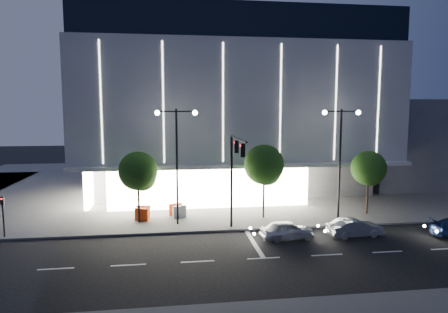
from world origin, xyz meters
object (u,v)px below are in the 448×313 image
Objects in this scene: barrier_d at (180,212)px; tree_mid at (264,167)px; car_lead at (287,230)px; street_lamp_east at (340,147)px; street_lamp_west at (177,149)px; traffic_mast at (235,165)px; tree_left at (138,173)px; barrier_b at (144,211)px; barrier_a at (142,215)px; ped_signal_far at (3,212)px; car_second at (355,228)px; barrier_c at (176,209)px; tree_right at (369,170)px.

tree_mid is at bearing -21.20° from barrier_d.
car_lead is at bearing -85.45° from tree_mid.
street_lamp_east is 6.27m from tree_mid.
street_lamp_west reaches higher than barrier_d.
barrier_d is at bearing 130.59° from traffic_mast.
tree_left is 3.62m from barrier_b.
tree_mid is 10.52m from barrier_a.
ped_signal_far is 0.52× the size of tree_left.
traffic_mast is 9.57m from car_second.
barrier_b is (-10.17, 6.51, 0.00)m from car_lead.
street_lamp_east reaches higher than barrier_c.
street_lamp_west is 5.91m from barrier_c.
tree_mid is at bearing 50.58° from traffic_mast.
street_lamp_east is 8.18× the size of barrier_d.
barrier_a is (-6.82, 3.97, -4.38)m from traffic_mast.
street_lamp_west is at bearing 64.81° from car_second.
tree_left is 3.40m from barrier_a.
street_lamp_east is 2.31× the size of car_second.
ped_signal_far is (-12.00, -1.50, -4.07)m from street_lamp_west.
car_lead is at bearing -54.45° from barrier_d.
traffic_mast reaches higher than car_second.
street_lamp_east is at bearing -33.33° from barrier_c.
car_lead is at bearing -7.99° from ped_signal_far.
street_lamp_east reaches higher than car_lead.
tree_right is 19.07m from barrier_b.
street_lamp_west reaches higher than traffic_mast.
street_lamp_west is 8.18× the size of barrier_d.
tree_mid is 8.20m from barrier_c.
street_lamp_east is 2.38× the size of car_lead.
ped_signal_far reaches higher than car_lead.
tree_left is 5.20× the size of barrier_c.
tree_left is at bearing 152.16° from traffic_mast.
street_lamp_west is 8.18× the size of barrier_b.
traffic_mast is 7.95m from tree_left.
car_second is 16.45m from barrier_b.
tree_right reaches higher than barrier_a.
traffic_mast is at bearing -7.58° from barrier_a.
tree_mid is (7.03, 1.02, -1.62)m from street_lamp_west.
ped_signal_far is 2.73× the size of barrier_b.
barrier_a is at bearing 178.35° from tree_mid.
car_lead reaches higher than barrier_b.
street_lamp_west is 12.76m from ped_signal_far.
ped_signal_far reaches higher than barrier_a.
street_lamp_east reaches higher than barrier_b.
traffic_mast reaches higher than barrier_b.
barrier_b is at bearing 172.63° from tree_mid.
tree_right reaches higher than barrier_c.
barrier_b is (-15.72, 2.28, -5.31)m from street_lamp_east.
traffic_mast is 4.89m from street_lamp_west.
barrier_c is at bearing 55.07° from car_second.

